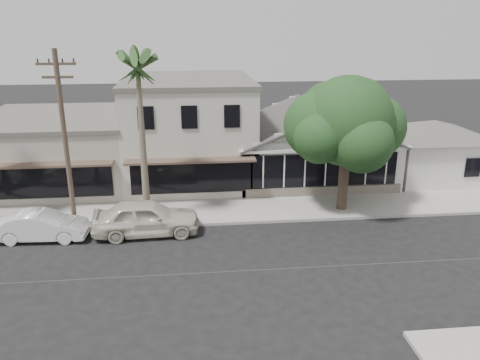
{
  "coord_description": "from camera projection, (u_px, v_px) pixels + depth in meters",
  "views": [
    {
      "loc": [
        -2.9,
        -17.62,
        9.98
      ],
      "look_at": [
        -0.4,
        6.0,
        2.11
      ],
      "focal_mm": 35.0,
      "sensor_mm": 36.0,
      "label": 1
    }
  ],
  "objects": [
    {
      "name": "corner_shop",
      "position": [
        309.0,
        140.0,
        31.52
      ],
      "size": [
        10.4,
        8.6,
        5.1
      ],
      "color": "silver",
      "rests_on": "ground"
    },
    {
      "name": "side_cottage",
      "position": [
        430.0,
        157.0,
        31.77
      ],
      "size": [
        6.0,
        6.0,
        3.0
      ],
      "primitive_type": "cube",
      "color": "silver",
      "rests_on": "ground"
    },
    {
      "name": "car_1",
      "position": [
        42.0,
        226.0,
        22.72
      ],
      "size": [
        4.4,
        1.74,
        1.43
      ],
      "primitive_type": "imported",
      "rotation": [
        0.0,
        0.0,
        1.52
      ],
      "color": "white",
      "rests_on": "ground"
    },
    {
      "name": "row_building_midnear",
      "position": [
        54.0,
        151.0,
        30.95
      ],
      "size": [
        10.0,
        10.0,
        4.2
      ],
      "primitive_type": "cube",
      "color": "#B0AB9E",
      "rests_on": "ground"
    },
    {
      "name": "ground",
      "position": [
        264.0,
        270.0,
        20.06
      ],
      "size": [
        140.0,
        140.0,
        0.0
      ],
      "primitive_type": "plane",
      "color": "black",
      "rests_on": "ground"
    },
    {
      "name": "utility_pole",
      "position": [
        65.0,
        138.0,
        22.57
      ],
      "size": [
        1.8,
        0.24,
        9.0
      ],
      "color": "brown",
      "rests_on": "ground"
    },
    {
      "name": "sidewalk_north",
      "position": [
        101.0,
        215.0,
        25.61
      ],
      "size": [
        90.0,
        3.5,
        0.15
      ],
      "primitive_type": "cube",
      "color": "#9E9991",
      "rests_on": "ground"
    },
    {
      "name": "car_0",
      "position": [
        146.0,
        218.0,
        23.24
      ],
      "size": [
        5.33,
        2.32,
        1.79
      ],
      "primitive_type": "imported",
      "rotation": [
        0.0,
        0.0,
        1.61
      ],
      "color": "beige",
      "rests_on": "ground"
    },
    {
      "name": "row_building_near",
      "position": [
        190.0,
        130.0,
        31.49
      ],
      "size": [
        8.0,
        10.0,
        6.5
      ],
      "primitive_type": "cube",
      "color": "beige",
      "rests_on": "ground"
    },
    {
      "name": "shade_tree",
      "position": [
        345.0,
        123.0,
        25.13
      ],
      "size": [
        6.82,
        6.16,
        7.56
      ],
      "rotation": [
        0.0,
        0.0,
        -0.13
      ],
      "color": "#4A372D",
      "rests_on": "ground"
    },
    {
      "name": "palm_east",
      "position": [
        138.0,
        67.0,
        22.32
      ],
      "size": [
        3.12,
        3.12,
        9.39
      ],
      "color": "#726651",
      "rests_on": "ground"
    }
  ]
}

